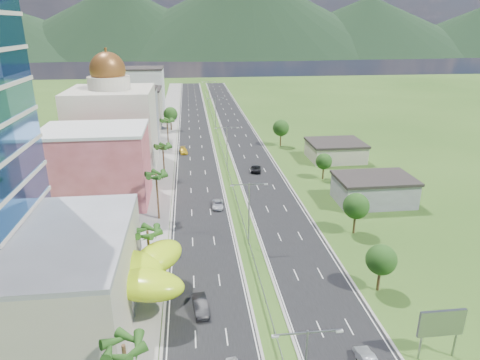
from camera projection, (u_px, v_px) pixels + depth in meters
name	position (u px, v px, depth m)	size (l,w,h in m)	color
ground	(258.00, 278.00, 62.28)	(500.00, 500.00, 0.00)	#2D5119
road_left	(195.00, 133.00, 145.39)	(11.00, 260.00, 0.04)	black
road_right	(238.00, 131.00, 147.05)	(11.00, 260.00, 0.04)	black
sidewalk_left	(166.00, 133.00, 144.32)	(7.00, 260.00, 0.12)	gray
median_guardrail	(221.00, 144.00, 129.22)	(0.10, 216.06, 0.76)	gray
streetlight_median_b	(249.00, 208.00, 69.29)	(6.04, 0.25, 11.00)	gray
streetlight_median_c	(227.00, 143.00, 106.60)	(6.04, 0.25, 11.00)	gray
streetlight_median_d	(215.00, 110.00, 148.58)	(6.04, 0.25, 11.00)	gray
streetlight_median_e	(209.00, 91.00, 190.55)	(6.04, 0.25, 11.00)	gray
mall_podium	(3.00, 283.00, 51.24)	(30.00, 24.00, 11.00)	#B2AA92
lime_canopy	(109.00, 272.00, 54.61)	(18.00, 15.00, 7.40)	#B5DF15
pink_shophouse	(97.00, 167.00, 86.45)	(20.00, 15.00, 15.00)	#B84B4D
domed_building	(113.00, 124.00, 106.58)	(20.00, 20.00, 28.70)	beige
midrise_grey	(131.00, 117.00, 131.16)	(16.00, 15.00, 16.00)	gray
midrise_beige	(138.00, 108.00, 152.20)	(16.00, 15.00, 13.00)	#B2AA92
midrise_white	(144.00, 92.00, 172.80)	(16.00, 15.00, 18.00)	silver
billboard	(441.00, 324.00, 45.86)	(5.20, 0.35, 6.20)	gray
shed_near	(374.00, 191.00, 87.84)	(15.00, 10.00, 5.00)	gray
shed_far	(335.00, 151.00, 116.15)	(14.00, 12.00, 4.40)	#B2AA92
palm_tree_a	(124.00, 350.00, 37.29)	(3.60, 3.60, 9.10)	#47301C
palm_tree_b	(148.00, 234.00, 60.00)	(3.60, 3.60, 8.10)	#47301C
palm_tree_c	(156.00, 177.00, 78.16)	(3.60, 3.60, 9.60)	#47301C
palm_tree_d	(163.00, 148.00, 99.95)	(3.60, 3.60, 8.60)	#47301C
palm_tree_e	(167.00, 122.00, 123.00)	(3.60, 3.60, 9.40)	#47301C
leafy_tree_lfar	(171.00, 114.00, 147.26)	(4.90, 4.90, 8.05)	#47301C
leafy_tree_ra	(381.00, 260.00, 57.75)	(4.20, 4.20, 6.90)	#47301C
leafy_tree_rb	(356.00, 206.00, 73.80)	(4.55, 4.55, 7.47)	#47301C
leafy_tree_rc	(324.00, 161.00, 100.53)	(3.85, 3.85, 6.33)	#47301C
leafy_tree_rd	(281.00, 128.00, 127.65)	(4.90, 4.90, 8.05)	#47301C
mountain_ridge	(248.00, 57.00, 488.69)	(860.00, 140.00, 90.00)	black
car_dark_left	(200.00, 305.00, 54.72)	(1.73, 4.97, 1.64)	black
car_silver_mid_left	(218.00, 204.00, 85.85)	(2.15, 4.66, 1.30)	#B7B9BF
car_yellow_far_left	(183.00, 151.00, 122.13)	(2.04, 5.02, 1.46)	gold
car_silver_right	(367.00, 360.00, 45.87)	(1.58, 4.52, 1.49)	#A8AAAF
car_dark_far_right	(256.00, 168.00, 106.98)	(2.39, 5.19, 1.44)	black
motorcycle	(180.00, 253.00, 67.70)	(0.51, 1.70, 1.09)	black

